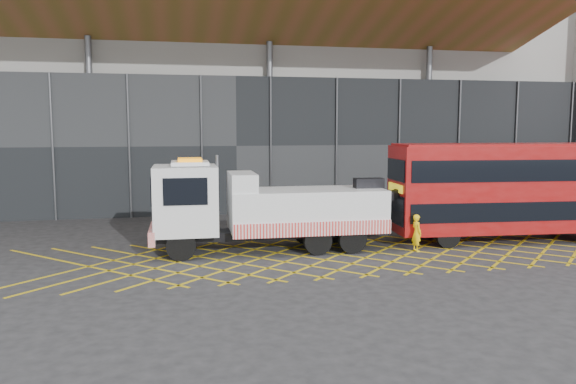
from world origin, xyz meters
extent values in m
plane|color=#262628|center=(0.00, 0.00, 0.00)|extent=(120.00, 120.00, 0.00)
cube|color=gold|center=(-4.80, 0.00, 0.01)|extent=(7.16, 7.16, 0.01)
cube|color=gold|center=(-4.80, 0.00, 0.01)|extent=(7.16, 7.16, 0.01)
cube|color=gold|center=(-3.20, 0.00, 0.01)|extent=(7.16, 7.16, 0.01)
cube|color=gold|center=(-3.20, 0.00, 0.01)|extent=(7.16, 7.16, 0.01)
cube|color=gold|center=(-1.60, 0.00, 0.01)|extent=(7.16, 7.16, 0.01)
cube|color=gold|center=(-1.60, 0.00, 0.01)|extent=(7.16, 7.16, 0.01)
cube|color=gold|center=(0.00, 0.00, 0.01)|extent=(7.16, 7.16, 0.01)
cube|color=gold|center=(0.00, 0.00, 0.01)|extent=(7.16, 7.16, 0.01)
cube|color=gold|center=(1.60, 0.00, 0.01)|extent=(7.16, 7.16, 0.01)
cube|color=gold|center=(1.60, 0.00, 0.01)|extent=(7.16, 7.16, 0.01)
cube|color=gold|center=(3.20, 0.00, 0.01)|extent=(7.16, 7.16, 0.01)
cube|color=gold|center=(3.20, 0.00, 0.01)|extent=(7.16, 7.16, 0.01)
cube|color=gold|center=(4.80, 0.00, 0.01)|extent=(7.16, 7.16, 0.01)
cube|color=gold|center=(4.80, 0.00, 0.01)|extent=(7.16, 7.16, 0.01)
cube|color=gold|center=(6.40, 0.00, 0.01)|extent=(7.16, 7.16, 0.01)
cube|color=gold|center=(6.40, 0.00, 0.01)|extent=(7.16, 7.16, 0.01)
cube|color=gold|center=(8.00, 0.00, 0.01)|extent=(7.16, 7.16, 0.01)
cube|color=gold|center=(8.00, 0.00, 0.01)|extent=(7.16, 7.16, 0.01)
cube|color=gold|center=(9.60, 0.00, 0.01)|extent=(7.16, 7.16, 0.01)
cube|color=gold|center=(9.60, 0.00, 0.01)|extent=(7.16, 7.16, 0.01)
cube|color=gold|center=(11.20, 0.00, 0.01)|extent=(7.16, 7.16, 0.01)
cube|color=gold|center=(11.20, 0.00, 0.01)|extent=(7.16, 7.16, 0.01)
cube|color=gold|center=(12.80, 0.00, 0.01)|extent=(7.16, 7.16, 0.01)
cube|color=gold|center=(12.80, 0.00, 0.01)|extent=(7.16, 7.16, 0.01)
cube|color=gold|center=(14.40, 0.00, 0.01)|extent=(7.16, 7.16, 0.01)
cube|color=gold|center=(14.40, 0.00, 0.01)|extent=(7.16, 7.16, 0.01)
cube|color=gray|center=(2.00, 19.00, 9.00)|extent=(55.00, 14.00, 18.00)
cube|color=black|center=(2.00, 11.70, 4.00)|extent=(55.00, 0.80, 8.00)
cylinder|color=#595B60|center=(-6.00, 11.50, 5.00)|extent=(0.36, 0.36, 10.00)
cylinder|color=#595B60|center=(4.00, 11.50, 5.00)|extent=(0.36, 0.36, 10.00)
cylinder|color=#595B60|center=(14.00, 11.50, 5.00)|extent=(0.36, 0.36, 10.00)
cube|color=black|center=(2.29, 1.27, 0.72)|extent=(9.82, 1.21, 0.36)
cube|color=white|center=(-1.22, 1.33, 2.22)|extent=(2.52, 2.63, 2.68)
cube|color=black|center=(-2.48, 1.35, 2.68)|extent=(0.09, 2.27, 1.14)
cube|color=red|center=(-2.51, 1.35, 0.88)|extent=(0.31, 2.69, 0.57)
cube|color=orange|center=(-1.01, 1.33, 3.80)|extent=(0.95, 1.26, 0.12)
cube|color=white|center=(3.74, 1.24, 1.70)|extent=(6.45, 2.70, 1.65)
cube|color=red|center=(3.71, -0.08, 1.08)|extent=(6.40, 0.18, 0.57)
cube|color=white|center=(1.05, 1.29, 2.89)|extent=(1.08, 2.50, 0.72)
cube|color=black|center=(6.42, 1.19, 2.68)|extent=(1.25, 0.54, 0.52)
cube|color=black|center=(7.45, 1.17, 2.17)|extent=(2.26, 0.40, 1.12)
cylinder|color=black|center=(-1.44, 0.25, 0.57)|extent=(1.14, 0.38, 1.14)
cylinder|color=black|center=(-1.40, 2.42, 0.57)|extent=(1.14, 0.38, 1.14)
cylinder|color=black|center=(5.37, 0.13, 0.57)|extent=(1.14, 0.38, 1.14)
cylinder|color=black|center=(5.41, 2.29, 0.57)|extent=(1.14, 0.38, 1.14)
cylinder|color=#595B60|center=(0.14, 2.34, 2.79)|extent=(0.14, 0.14, 2.27)
cube|color=maroon|center=(13.11, 1.07, 2.39)|extent=(10.85, 3.24, 3.77)
cube|color=black|center=(13.11, 1.07, 1.51)|extent=(10.42, 3.27, 0.83)
cube|color=black|center=(13.11, 1.07, 3.26)|extent=(10.42, 3.27, 0.92)
cube|color=black|center=(7.76, 1.45, 1.56)|extent=(0.22, 2.18, 1.26)
cube|color=black|center=(7.76, 1.45, 3.26)|extent=(0.22, 2.18, 0.92)
cube|color=yellow|center=(7.75, 1.46, 2.48)|extent=(0.18, 1.74, 0.34)
cube|color=maroon|center=(13.11, 1.07, 4.31)|extent=(10.62, 3.03, 0.12)
cylinder|color=black|center=(9.64, 0.23, 0.51)|extent=(1.03, 0.36, 1.01)
cylinder|color=black|center=(9.79, 2.40, 0.51)|extent=(1.03, 0.36, 1.01)
cylinder|color=black|center=(16.29, 1.93, 0.51)|extent=(1.03, 0.36, 1.01)
cube|color=black|center=(18.89, 7.41, 1.49)|extent=(0.74, 1.99, 1.21)
cube|color=black|center=(18.89, 7.41, 3.12)|extent=(0.74, 1.99, 0.88)
cube|color=yellow|center=(18.88, 7.41, 2.37)|extent=(0.60, 1.59, 0.33)
cylinder|color=black|center=(20.33, 5.81, 0.48)|extent=(1.01, 0.58, 0.97)
cylinder|color=black|center=(21.01, 7.77, 0.48)|extent=(1.01, 0.58, 0.97)
imported|color=yellow|center=(8.08, -0.07, 0.77)|extent=(0.42, 0.59, 1.53)
camera|label=1|loc=(-1.75, -21.19, 5.09)|focal=35.00mm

